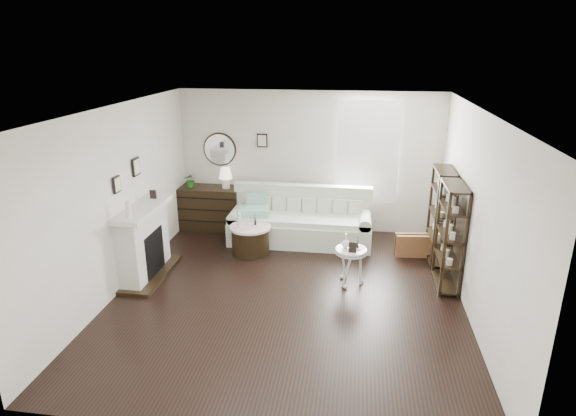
% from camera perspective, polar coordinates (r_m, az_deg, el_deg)
% --- Properties ---
extents(room, '(5.50, 5.50, 5.50)m').
position_cam_1_polar(room, '(9.13, 7.07, 6.70)').
color(room, black).
rests_on(room, ground).
extents(fireplace, '(0.50, 1.40, 1.84)m').
position_cam_1_polar(fireplace, '(7.86, -16.66, -4.10)').
color(fireplace, silver).
rests_on(fireplace, ground).
extents(shelf_unit_far, '(0.30, 0.80, 1.60)m').
position_cam_1_polar(shelf_unit_far, '(8.35, 17.64, -0.90)').
color(shelf_unit_far, black).
rests_on(shelf_unit_far, ground).
extents(shelf_unit_near, '(0.30, 0.80, 1.60)m').
position_cam_1_polar(shelf_unit_near, '(7.52, 18.63, -3.20)').
color(shelf_unit_near, black).
rests_on(shelf_unit_near, ground).
extents(sofa, '(2.59, 0.90, 1.01)m').
position_cam_1_polar(sofa, '(8.95, 1.51, -1.87)').
color(sofa, beige).
rests_on(sofa, ground).
extents(quilt, '(0.62, 0.54, 0.14)m').
position_cam_1_polar(quilt, '(8.87, -4.02, -0.34)').
color(quilt, '#23825F').
rests_on(quilt, sofa).
extents(suitcase, '(0.61, 0.25, 0.39)m').
position_cam_1_polar(suitcase, '(8.63, 14.55, -4.29)').
color(suitcase, brown).
rests_on(suitcase, ground).
extents(dresser, '(1.27, 0.54, 0.85)m').
position_cam_1_polar(dresser, '(9.66, -9.36, 0.04)').
color(dresser, black).
rests_on(dresser, ground).
extents(table_lamp, '(0.32, 0.32, 0.41)m').
position_cam_1_polar(table_lamp, '(9.37, -7.40, 3.56)').
color(table_lamp, beige).
rests_on(table_lamp, dresser).
extents(potted_plant, '(0.30, 0.28, 0.29)m').
position_cam_1_polar(potted_plant, '(9.55, -11.45, 3.27)').
color(potted_plant, '#225F1B').
rests_on(potted_plant, dresser).
extents(drum_table, '(0.72, 0.72, 0.50)m').
position_cam_1_polar(drum_table, '(8.48, -4.47, -3.70)').
color(drum_table, black).
rests_on(drum_table, ground).
extents(pedestal_table, '(0.48, 0.48, 0.58)m').
position_cam_1_polar(pedestal_table, '(7.34, 7.48, -5.17)').
color(pedestal_table, white).
rests_on(pedestal_table, ground).
extents(eiffel_drum, '(0.12, 0.12, 0.18)m').
position_cam_1_polar(eiffel_drum, '(8.39, -3.92, -1.49)').
color(eiffel_drum, black).
rests_on(eiffel_drum, drum_table).
extents(bottle_drum, '(0.08, 0.08, 0.33)m').
position_cam_1_polar(bottle_drum, '(8.30, -5.87, -1.22)').
color(bottle_drum, silver).
rests_on(bottle_drum, drum_table).
extents(card_frame_drum, '(0.16, 0.06, 0.21)m').
position_cam_1_polar(card_frame_drum, '(8.20, -5.14, -1.90)').
color(card_frame_drum, white).
rests_on(card_frame_drum, drum_table).
extents(eiffel_ped, '(0.12, 0.12, 0.16)m').
position_cam_1_polar(eiffel_ped, '(7.32, 8.27, -4.17)').
color(eiffel_ped, black).
rests_on(eiffel_ped, pedestal_table).
extents(flask_ped, '(0.12, 0.12, 0.23)m').
position_cam_1_polar(flask_ped, '(7.29, 6.87, -3.88)').
color(flask_ped, silver).
rests_on(flask_ped, pedestal_table).
extents(card_frame_ped, '(0.12, 0.07, 0.15)m').
position_cam_1_polar(card_frame_ped, '(7.17, 7.66, -4.66)').
color(card_frame_ped, black).
rests_on(card_frame_ped, pedestal_table).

